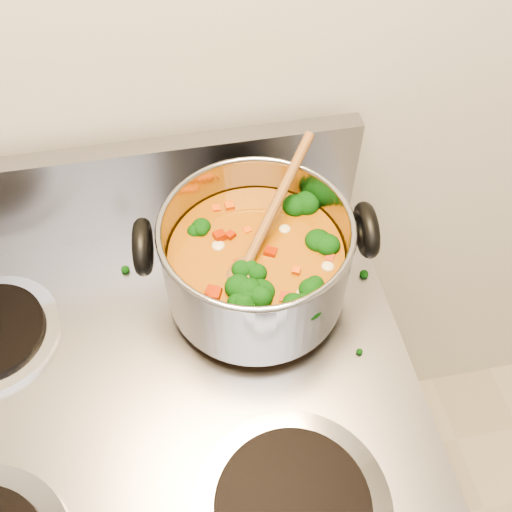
# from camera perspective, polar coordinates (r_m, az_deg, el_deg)

# --- Properties ---
(electric_range) EXTENTS (0.73, 0.67, 1.08)m
(electric_range) POSITION_cam_1_polar(r_m,az_deg,el_deg) (1.17, -8.47, -23.51)
(electric_range) COLOR gray
(electric_range) RESTS_ON ground
(stockpot) EXTENTS (0.30, 0.24, 0.15)m
(stockpot) POSITION_cam_1_polar(r_m,az_deg,el_deg) (0.74, -0.03, -0.51)
(stockpot) COLOR #96959D
(stockpot) RESTS_ON electric_range
(wooden_spoon) EXTENTS (0.17, 0.21, 0.10)m
(wooden_spoon) POSITION_cam_1_polar(r_m,az_deg,el_deg) (0.72, 0.29, 1.71)
(wooden_spoon) COLOR brown
(wooden_spoon) RESTS_ON stockpot
(cooktop_crumbs) EXTENTS (0.21, 0.17, 0.01)m
(cooktop_crumbs) POSITION_cam_1_polar(r_m,az_deg,el_deg) (0.85, 2.79, 0.80)
(cooktop_crumbs) COLOR black
(cooktop_crumbs) RESTS_ON electric_range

